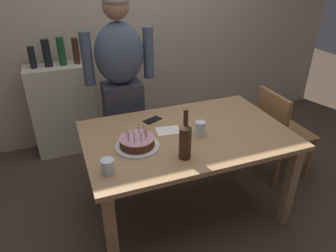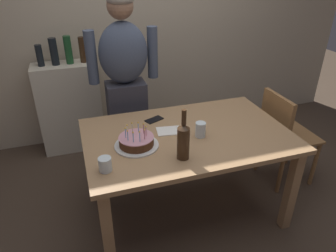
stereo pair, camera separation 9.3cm
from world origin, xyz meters
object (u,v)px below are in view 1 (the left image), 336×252
birthday_cake (137,142)px  person_man_bearded (122,88)px  water_glass_near (108,166)px  cell_phone (152,120)px  dining_chair (278,129)px  water_glass_far (200,129)px  napkin_stack (168,131)px  wine_bottle (185,140)px

birthday_cake → person_man_bearded: bearing=83.8°
water_glass_near → cell_phone: 0.72m
birthday_cake → dining_chair: bearing=7.9°
water_glass_far → napkin_stack: (-0.19, 0.14, -0.05)m
wine_bottle → dining_chair: bearing=20.6°
napkin_stack → dining_chair: bearing=3.2°
napkin_stack → water_glass_near: bearing=-146.6°
water_glass_near → napkin_stack: size_ratio=0.50×
person_man_bearded → water_glass_far: bearing=116.5°
wine_bottle → person_man_bearded: size_ratio=0.21×
person_man_bearded → cell_phone: bearing=107.8°
water_glass_near → dining_chair: (1.60, 0.40, -0.27)m
water_glass_near → napkin_stack: 0.62m
water_glass_far → birthday_cake: bearing=178.7°
birthday_cake → cell_phone: birthday_cake is taller
water_glass_near → dining_chair: size_ratio=0.10×
napkin_stack → cell_phone: bearing=104.6°
water_glass_far → person_man_bearded: person_man_bearded is taller
wine_bottle → dining_chair: (1.11, 0.42, -0.36)m
wine_bottle → birthday_cake: bearing=137.6°
birthday_cake → wine_bottle: bearing=-42.4°
person_man_bearded → dining_chair: (1.28, -0.57, -0.36)m
water_glass_near → dining_chair: 1.67m
dining_chair → water_glass_far: bearing=102.5°
wine_bottle → dining_chair: size_ratio=0.39×
water_glass_near → napkin_stack: bearing=33.4°
person_man_bearded → dining_chair: 1.45m
water_glass_far → water_glass_near: bearing=-164.0°
water_glass_near → wine_bottle: (0.49, -0.02, 0.09)m
cell_phone → person_man_bearded: person_man_bearded is taller
napkin_stack → water_glass_far: bearing=-35.2°
wine_bottle → napkin_stack: size_ratio=1.93×
birthday_cake → napkin_stack: (0.27, 0.13, -0.03)m
birthday_cake → napkin_stack: bearing=24.8°
dining_chair → person_man_bearded: bearing=65.8°
wine_bottle → napkin_stack: wine_bottle is taller
birthday_cake → person_man_bearded: size_ratio=0.18×
birthday_cake → napkin_stack: size_ratio=1.71×
water_glass_near → water_glass_far: bearing=16.0°
water_glass_near → person_man_bearded: bearing=71.7°
birthday_cake → cell_phone: size_ratio=2.11×
water_glass_far → wine_bottle: (-0.22, -0.22, 0.08)m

